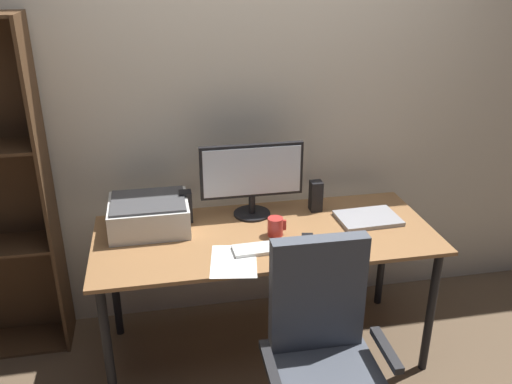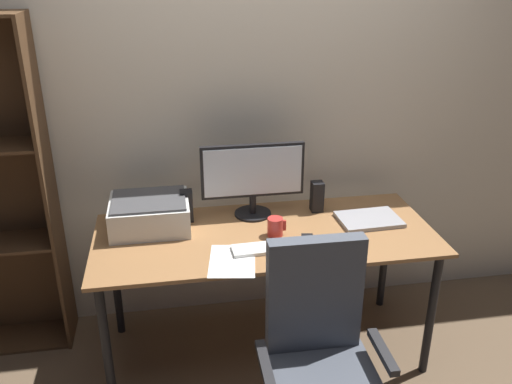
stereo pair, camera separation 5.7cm
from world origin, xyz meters
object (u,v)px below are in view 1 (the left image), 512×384
at_px(office_chair, 323,371).
at_px(keyboard, 263,248).
at_px(desk, 265,246).
at_px(speaker_left, 186,206).
at_px(coffee_mug, 275,227).
at_px(mouse, 308,240).
at_px(laptop, 368,218).
at_px(speaker_right, 316,196).
at_px(monitor, 252,175).
at_px(printer, 149,214).

bearing_deg(office_chair, keyboard, 105.46).
bearing_deg(desk, speaker_left, 150.63).
bearing_deg(coffee_mug, mouse, -39.18).
xyz_separation_m(mouse, laptop, (0.38, 0.18, -0.01)).
height_order(coffee_mug, office_chair, office_chair).
relative_size(keyboard, office_chair, 0.29).
xyz_separation_m(keyboard, speaker_right, (0.38, 0.38, 0.08)).
bearing_deg(monitor, speaker_left, -178.72).
relative_size(monitor, speaker_left, 3.24).
bearing_deg(speaker_left, mouse, -32.29).
xyz_separation_m(desk, speaker_right, (0.33, 0.22, 0.16)).
bearing_deg(monitor, speaker_right, -1.28).
bearing_deg(laptop, speaker_left, 167.08).
xyz_separation_m(monitor, office_chair, (0.12, -0.94, -0.51)).
bearing_deg(keyboard, laptop, 16.52).
relative_size(speaker_right, office_chair, 0.17).
distance_m(laptop, speaker_left, 0.97).
distance_m(monitor, laptop, 0.66).
height_order(desk, speaker_left, speaker_left).
bearing_deg(laptop, mouse, -157.10).
height_order(monitor, laptop, monitor).
bearing_deg(speaker_left, office_chair, -62.80).
bearing_deg(desk, office_chair, -82.39).
bearing_deg(laptop, speaker_right, 141.28).
height_order(coffee_mug, speaker_left, speaker_left).
distance_m(speaker_right, office_chair, 1.03).
xyz_separation_m(speaker_left, office_chair, (0.48, -0.93, -0.37)).
relative_size(laptop, office_chair, 0.32).
height_order(keyboard, speaker_right, speaker_right).
distance_m(mouse, office_chair, 0.65).
relative_size(keyboard, printer, 0.72).
distance_m(keyboard, laptop, 0.65).
xyz_separation_m(monitor, laptop, (0.60, -0.18, -0.22)).
distance_m(desk, speaker_right, 0.42).
bearing_deg(laptop, office_chair, -124.37).
distance_m(laptop, speaker_right, 0.31).
distance_m(keyboard, speaker_right, 0.54).
bearing_deg(speaker_left, printer, -165.40).
relative_size(coffee_mug, office_chair, 0.09).
height_order(keyboard, speaker_left, speaker_left).
xyz_separation_m(laptop, office_chair, (-0.47, -0.76, -0.29)).
xyz_separation_m(desk, keyboard, (-0.05, -0.17, 0.09)).
distance_m(mouse, coffee_mug, 0.18).
xyz_separation_m(keyboard, mouse, (0.23, 0.03, 0.01)).
distance_m(monitor, speaker_right, 0.39).
height_order(monitor, speaker_left, monitor).
xyz_separation_m(mouse, coffee_mug, (-0.14, 0.11, 0.03)).
relative_size(laptop, speaker_right, 1.88).
bearing_deg(keyboard, office_chair, -77.54).
bearing_deg(mouse, laptop, 35.67).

